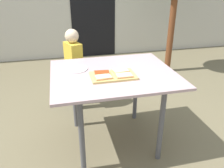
{
  "coord_description": "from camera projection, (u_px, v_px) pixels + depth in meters",
  "views": [
    {
      "loc": [
        -0.45,
        -1.86,
        1.55
      ],
      "look_at": [
        -0.01,
        0.0,
        0.65
      ],
      "focal_mm": 36.57,
      "sensor_mm": 36.0,
      "label": 1
    }
  ],
  "objects": [
    {
      "name": "pizza_slice_near_right",
      "position": [
        124.0,
        75.0,
        1.94
      ],
      "size": [
        0.14,
        0.1,
        0.02
      ],
      "color": "tan",
      "rests_on": "cutting_board"
    },
    {
      "name": "child_left",
      "position": [
        74.0,
        65.0,
        2.79
      ],
      "size": [
        0.22,
        0.27,
        1.01
      ],
      "color": "navy",
      "rests_on": "ground"
    },
    {
      "name": "cutting_board",
      "position": [
        113.0,
        76.0,
        1.98
      ],
      "size": [
        0.39,
        0.24,
        0.02
      ],
      "primitive_type": "cube",
      "color": "tan",
      "rests_on": "dining_table"
    },
    {
      "name": "dining_table",
      "position": [
        113.0,
        82.0,
        2.11
      ],
      "size": [
        1.12,
        0.93,
        0.77
      ],
      "color": "#B19396",
      "rests_on": "ground"
    },
    {
      "name": "pizza_slice_far_right",
      "position": [
        121.0,
        71.0,
        2.03
      ],
      "size": [
        0.15,
        0.12,
        0.02
      ],
      "color": "tan",
      "rests_on": "cutting_board"
    },
    {
      "name": "plate_white_left",
      "position": [
        76.0,
        69.0,
        2.13
      ],
      "size": [
        0.22,
        0.22,
        0.01
      ],
      "primitive_type": "cylinder",
      "color": "white",
      "rests_on": "dining_table"
    },
    {
      "name": "pizza_slice_near_left",
      "position": [
        103.0,
        77.0,
        1.91
      ],
      "size": [
        0.15,
        0.11,
        0.02
      ],
      "color": "tan",
      "rests_on": "cutting_board"
    },
    {
      "name": "pizza_slice_far_left",
      "position": [
        102.0,
        73.0,
        1.99
      ],
      "size": [
        0.15,
        0.11,
        0.02
      ],
      "color": "tan",
      "rests_on": "cutting_board"
    },
    {
      "name": "house_door",
      "position": [
        93.0,
        7.0,
        4.56
      ],
      "size": [
        0.9,
        0.02,
        2.0
      ],
      "primitive_type": "cube",
      "color": "black",
      "rests_on": "ground"
    },
    {
      "name": "ground_plane",
      "position": [
        113.0,
        140.0,
        2.4
      ],
      "size": [
        16.0,
        16.0,
        0.0
      ],
      "primitive_type": "plane",
      "color": "brown"
    }
  ]
}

